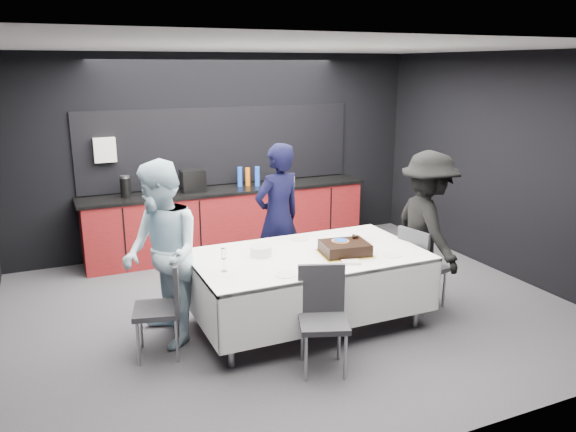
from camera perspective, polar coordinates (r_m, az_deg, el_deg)
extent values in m
plane|color=#434348|center=(6.33, 0.37, -9.43)|extent=(6.00, 6.00, 0.00)
cube|color=white|center=(5.76, 0.42, 16.81)|extent=(6.00, 5.00, 0.04)
cube|color=black|center=(8.19, -6.88, 6.38)|extent=(6.00, 0.04, 2.80)
cube|color=black|center=(3.83, 16.04, -4.21)|extent=(6.00, 0.04, 2.80)
cube|color=black|center=(7.61, 21.52, 4.76)|extent=(0.04, 5.00, 2.80)
cube|color=maroon|center=(8.11, -6.04, -0.56)|extent=(4.00, 0.60, 0.90)
cube|color=black|center=(8.00, -6.13, 2.69)|extent=(4.10, 0.64, 0.04)
cube|color=black|center=(8.16, -6.86, 7.05)|extent=(4.00, 0.03, 1.10)
cube|color=white|center=(7.79, -18.13, 6.40)|extent=(0.28, 0.12, 0.32)
cylinder|color=black|center=(7.67, -16.16, 2.78)|extent=(0.14, 0.14, 0.26)
cylinder|color=black|center=(7.72, -13.60, 3.03)|extent=(0.14, 0.14, 0.26)
cube|color=black|center=(7.83, -9.65, 3.56)|extent=(0.32, 0.24, 0.30)
cylinder|color=blue|center=(8.07, -4.92, 3.99)|extent=(0.07, 0.07, 0.28)
cylinder|color=orange|center=(8.12, -4.11, 4.00)|extent=(0.07, 0.07, 0.26)
cylinder|color=blue|center=(8.09, -3.15, 4.05)|extent=(0.07, 0.07, 0.28)
cylinder|color=white|center=(8.24, -1.17, 3.60)|extent=(0.08, 0.08, 0.09)
cylinder|color=white|center=(8.29, -0.34, 3.67)|extent=(0.08, 0.08, 0.09)
cylinder|color=white|center=(8.34, 0.42, 3.74)|extent=(0.08, 0.08, 0.09)
cylinder|color=#99999E|center=(7.64, -16.24, 3.84)|extent=(0.12, 0.12, 0.03)
cylinder|color=#99999E|center=(7.69, -13.66, 4.09)|extent=(0.12, 0.12, 0.03)
cylinder|color=#99999E|center=(5.08, -5.84, -11.30)|extent=(0.06, 0.06, 0.75)
cylinder|color=#99999E|center=(5.96, -8.89, -7.30)|extent=(0.06, 0.06, 0.75)
cylinder|color=#99999E|center=(5.95, 12.94, -7.58)|extent=(0.06, 0.06, 0.75)
cylinder|color=#99999E|center=(6.71, 7.85, -4.66)|extent=(0.06, 0.06, 0.75)
cube|color=white|center=(5.71, 2.04, -4.01)|extent=(2.32, 1.32, 0.04)
cube|color=white|center=(5.27, 5.14, -8.84)|extent=(2.32, 0.02, 0.55)
cube|color=white|center=(6.35, -0.55, -4.51)|extent=(2.32, 0.02, 0.55)
cube|color=white|center=(5.43, -9.07, -8.22)|extent=(0.02, 1.32, 0.55)
cube|color=white|center=(6.36, 11.41, -4.81)|extent=(0.02, 1.32, 0.55)
cube|color=gold|center=(5.71, 5.78, -3.81)|extent=(0.55, 0.47, 0.01)
cube|color=black|center=(5.69, 5.80, -3.28)|extent=(0.51, 0.43, 0.10)
cube|color=black|center=(5.67, 5.81, -2.74)|extent=(0.51, 0.43, 0.01)
cylinder|color=orange|center=(5.71, 5.34, -2.52)|extent=(0.18, 0.18, 0.00)
cylinder|color=blue|center=(5.71, 5.34, -2.48)|extent=(0.15, 0.15, 0.01)
sphere|color=black|center=(5.85, 6.77, -1.96)|extent=(0.04, 0.04, 0.04)
sphere|color=black|center=(5.83, 7.14, -2.04)|extent=(0.04, 0.04, 0.04)
sphere|color=black|center=(5.81, 6.80, -2.09)|extent=(0.04, 0.04, 0.04)
cylinder|color=white|center=(5.63, -2.77, -3.55)|extent=(0.22, 0.22, 0.10)
cylinder|color=white|center=(5.13, -0.22, -5.95)|extent=(0.21, 0.21, 0.01)
cylinder|color=white|center=(6.18, 8.06, -2.41)|extent=(0.22, 0.22, 0.01)
cylinder|color=white|center=(5.73, 10.52, -3.93)|extent=(0.19, 0.19, 0.01)
cylinder|color=white|center=(6.15, 1.13, -2.34)|extent=(0.20, 0.20, 0.01)
cube|color=white|center=(5.45, 6.41, -4.69)|extent=(0.20, 0.16, 0.03)
cylinder|color=white|center=(5.25, -6.50, -5.58)|extent=(0.06, 0.06, 0.00)
cylinder|color=white|center=(5.23, -6.52, -4.95)|extent=(0.01, 0.01, 0.12)
cylinder|color=white|center=(5.19, -6.55, -3.81)|extent=(0.05, 0.05, 0.10)
cube|color=#2F3035|center=(5.36, -13.18, -9.29)|extent=(0.51, 0.51, 0.05)
cube|color=#2F3035|center=(5.26, -11.26, -6.72)|extent=(0.14, 0.42, 0.45)
cylinder|color=#99999E|center=(5.63, -14.71, -10.77)|extent=(0.03, 0.03, 0.44)
cylinder|color=#99999E|center=(5.32, -14.98, -12.35)|extent=(0.03, 0.03, 0.44)
cylinder|color=#99999E|center=(5.61, -11.19, -10.65)|extent=(0.03, 0.03, 0.44)
cylinder|color=#99999E|center=(5.30, -11.24, -12.24)|extent=(0.03, 0.03, 0.44)
cube|color=#2F3035|center=(6.42, 13.58, -5.16)|extent=(0.50, 0.50, 0.05)
cube|color=#2F3035|center=(6.20, 12.59, -3.38)|extent=(0.13, 0.42, 0.45)
cylinder|color=#99999E|center=(6.54, 15.57, -7.11)|extent=(0.03, 0.03, 0.44)
cylinder|color=#99999E|center=(6.73, 13.28, -6.29)|extent=(0.03, 0.03, 0.44)
cylinder|color=#99999E|center=(6.28, 13.64, -7.88)|extent=(0.03, 0.03, 0.44)
cylinder|color=#99999E|center=(6.49, 11.32, -7.00)|extent=(0.03, 0.03, 0.44)
cube|color=#2F3035|center=(4.99, 3.63, -10.81)|extent=(0.54, 0.54, 0.05)
cube|color=#2F3035|center=(5.06, 3.39, -7.33)|extent=(0.41, 0.18, 0.45)
cylinder|color=#99999E|center=(4.93, 1.83, -14.16)|extent=(0.03, 0.03, 0.44)
cylinder|color=#99999E|center=(4.97, 5.85, -13.96)|extent=(0.03, 0.03, 0.44)
cylinder|color=#99999E|center=(5.23, 1.45, -12.34)|extent=(0.03, 0.03, 0.44)
cylinder|color=#99999E|center=(5.27, 5.22, -12.17)|extent=(0.03, 0.03, 0.44)
imported|color=black|center=(6.61, -1.02, -0.19)|extent=(0.74, 0.58, 1.77)
imported|color=silver|center=(5.44, -12.73, -3.84)|extent=(0.77, 0.94, 1.79)
imported|color=black|center=(6.39, 13.96, -1.34)|extent=(0.82, 1.22, 1.74)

